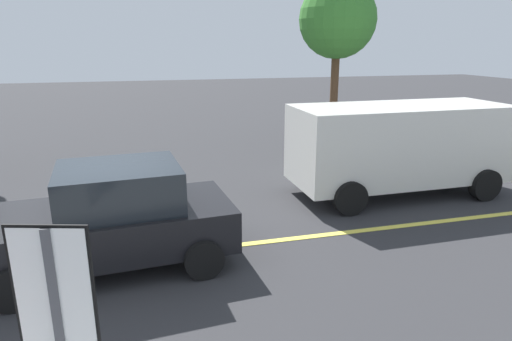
{
  "coord_description": "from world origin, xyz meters",
  "views": [
    {
      "loc": [
        0.66,
        -7.33,
        3.6
      ],
      "look_at": [
        2.71,
        0.26,
        1.35
      ],
      "focal_mm": 31.04,
      "sensor_mm": 36.0,
      "label": 1
    }
  ],
  "objects": [
    {
      "name": "lane_marking_centre",
      "position": [
        3.0,
        0.0,
        0.01
      ],
      "size": [
        28.0,
        0.16,
        0.01
      ],
      "primitive_type": "cube",
      "color": "#E0D14C"
    },
    {
      "name": "white_van",
      "position": [
        6.73,
        1.9,
        1.27
      ],
      "size": [
        5.21,
        2.29,
        2.2
      ],
      "color": "silver",
      "rests_on": "ground_plane"
    },
    {
      "name": "tree_left_verge",
      "position": [
        7.26,
        6.8,
        4.34
      ],
      "size": [
        2.55,
        2.55,
        5.66
      ],
      "color": "#513823",
      "rests_on": "ground_plane"
    },
    {
      "name": "ground_plane",
      "position": [
        0.0,
        0.0,
        0.0
      ],
      "size": [
        80.0,
        80.0,
        0.0
      ],
      "primitive_type": "plane",
      "color": "#2D2D30"
    },
    {
      "name": "speed_limit_sign",
      "position": [
        0.06,
        -4.54,
        1.76
      ],
      "size": [
        0.52,
        0.17,
        2.52
      ],
      "color": "#4C4C51",
      "rests_on": "ground_plane"
    },
    {
      "name": "car_black_mid_road",
      "position": [
        0.15,
        -0.17,
        0.85
      ],
      "size": [
        4.11,
        2.31,
        1.71
      ],
      "color": "black",
      "rests_on": "ground_plane"
    }
  ]
}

